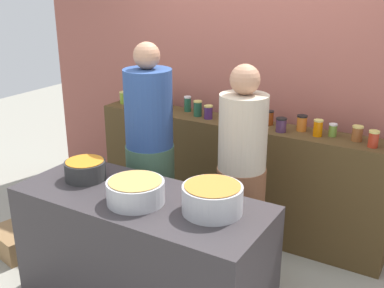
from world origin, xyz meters
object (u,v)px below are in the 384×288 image
at_px(preserve_jar_8, 253,118).
at_px(preserve_jar_14, 357,133).
at_px(preserve_jar_6, 208,112).
at_px(cooking_pot_right, 212,199).
at_px(preserve_jar_5, 198,108).
at_px(bread_crate, 14,241).
at_px(preserve_jar_0, 123,98).
at_px(cooking_pot_center, 136,192).
at_px(preserve_jar_3, 165,104).
at_px(preserve_jar_4, 188,104).
at_px(preserve_jar_7, 236,116).
at_px(cook_in_cap, 241,187).
at_px(preserve_jar_11, 302,123).
at_px(preserve_jar_12, 318,128).
at_px(preserve_jar_15, 373,139).
at_px(preserve_jar_10, 281,125).
at_px(cook_with_tongs, 150,166).
at_px(preserve_jar_9, 270,118).
at_px(preserve_jar_1, 139,101).
at_px(preserve_jar_13, 333,130).
at_px(preserve_jar_2, 157,100).
at_px(cooking_pot_left, 85,170).

distance_m(preserve_jar_8, preserve_jar_14, 0.86).
xyz_separation_m(preserve_jar_6, cooking_pot_right, (0.75, -1.30, -0.11)).
height_order(preserve_jar_5, preserve_jar_6, preserve_jar_5).
bearing_deg(bread_crate, preserve_jar_0, 83.46).
height_order(preserve_jar_0, cooking_pot_center, preserve_jar_0).
xyz_separation_m(preserve_jar_3, cooking_pot_right, (1.27, -1.37, -0.10)).
bearing_deg(preserve_jar_4, preserve_jar_14, -1.76).
relative_size(preserve_jar_7, cook_in_cap, 0.07).
bearing_deg(preserve_jar_11, preserve_jar_12, -23.14).
bearing_deg(preserve_jar_7, cooking_pot_right, -69.82).
relative_size(preserve_jar_3, preserve_jar_15, 0.80).
height_order(preserve_jar_12, bread_crate, preserve_jar_12).
bearing_deg(preserve_jar_4, preserve_jar_10, -7.82).
xyz_separation_m(preserve_jar_8, cook_with_tongs, (-0.53, -0.77, -0.28)).
distance_m(preserve_jar_4, preserve_jar_14, 1.56).
bearing_deg(cook_with_tongs, preserve_jar_0, 138.70).
xyz_separation_m(preserve_jar_8, cooking_pot_right, (0.33, -1.33, -0.12)).
height_order(preserve_jar_8, preserve_jar_15, preserve_jar_15).
xyz_separation_m(preserve_jar_9, preserve_jar_11, (0.29, -0.02, 0.00)).
height_order(preserve_jar_9, cooking_pot_center, preserve_jar_9).
relative_size(preserve_jar_0, preserve_jar_11, 0.92).
relative_size(preserve_jar_1, preserve_jar_12, 0.77).
bearing_deg(cook_with_tongs, cook_in_cap, 9.01).
height_order(preserve_jar_11, cook_with_tongs, cook_with_tongs).
bearing_deg(preserve_jar_11, preserve_jar_13, -1.53).
bearing_deg(preserve_jar_0, preserve_jar_5, -0.30).
bearing_deg(preserve_jar_9, preserve_jar_10, -40.58).
height_order(preserve_jar_5, preserve_jar_7, preserve_jar_5).
distance_m(preserve_jar_1, preserve_jar_9, 1.33).
bearing_deg(preserve_jar_13, preserve_jar_0, -178.56).
bearing_deg(preserve_jar_6, preserve_jar_10, -1.90).
relative_size(cooking_pot_center, cook_with_tongs, 0.20).
bearing_deg(preserve_jar_8, cooking_pot_center, -95.47).
xyz_separation_m(preserve_jar_2, preserve_jar_9, (1.16, 0.02, -0.01)).
relative_size(preserve_jar_10, cooking_pot_right, 0.32).
bearing_deg(preserve_jar_11, preserve_jar_4, 178.79).
distance_m(preserve_jar_1, preserve_jar_3, 0.28).
bearing_deg(cooking_pot_left, preserve_jar_5, 84.86).
xyz_separation_m(preserve_jar_7, cook_with_tongs, (-0.38, -0.75, -0.28)).
bearing_deg(cook_with_tongs, preserve_jar_7, 63.29).
distance_m(preserve_jar_4, cooking_pot_center, 1.65).
height_order(preserve_jar_1, cook_in_cap, cook_in_cap).
distance_m(preserve_jar_0, cooking_pot_center, 1.93).
distance_m(cooking_pot_left, cook_with_tongs, 0.62).
relative_size(preserve_jar_2, preserve_jar_9, 1.08).
bearing_deg(cooking_pot_left, cook_in_cap, 38.99).
distance_m(preserve_jar_5, cooking_pot_right, 1.59).
relative_size(preserve_jar_0, preserve_jar_4, 0.84).
height_order(preserve_jar_3, preserve_jar_11, preserve_jar_11).
bearing_deg(preserve_jar_2, preserve_jar_11, -0.18).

